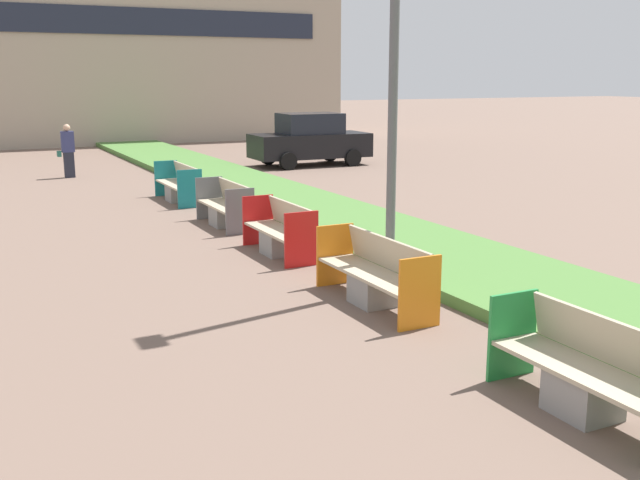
{
  "coord_description": "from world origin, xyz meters",
  "views": [
    {
      "loc": [
        -4.28,
        2.49,
        3.16
      ],
      "look_at": [
        0.9,
        12.9,
        0.6
      ],
      "focal_mm": 42.0,
      "sensor_mm": 36.0,
      "label": 1
    }
  ],
  "objects_px": {
    "bench_red_frame": "(280,235)",
    "bench_teal_frame": "(179,187)",
    "bench_orange_frame": "(376,278)",
    "parked_car_distant": "(310,140)",
    "street_lamp_post": "(394,33)",
    "pedestrian_walking": "(68,151)",
    "bench_grey_frame": "(226,209)",
    "bench_green_frame": "(587,378)"
  },
  "relations": [
    {
      "from": "pedestrian_walking",
      "to": "bench_grey_frame",
      "type": "bearing_deg",
      "value": -79.27
    },
    {
      "from": "bench_orange_frame",
      "to": "bench_grey_frame",
      "type": "distance_m",
      "value": 6.29
    },
    {
      "from": "bench_green_frame",
      "to": "street_lamp_post",
      "type": "distance_m",
      "value": 5.7
    },
    {
      "from": "street_lamp_post",
      "to": "pedestrian_walking",
      "type": "relative_size",
      "value": 4.02
    },
    {
      "from": "pedestrian_walking",
      "to": "parked_car_distant",
      "type": "relative_size",
      "value": 0.39
    },
    {
      "from": "bench_orange_frame",
      "to": "bench_grey_frame",
      "type": "relative_size",
      "value": 1.18
    },
    {
      "from": "bench_orange_frame",
      "to": "bench_teal_frame",
      "type": "bearing_deg",
      "value": 90.01
    },
    {
      "from": "bench_orange_frame",
      "to": "street_lamp_post",
      "type": "distance_m",
      "value": 3.48
    },
    {
      "from": "bench_orange_frame",
      "to": "street_lamp_post",
      "type": "bearing_deg",
      "value": 45.3
    },
    {
      "from": "bench_green_frame",
      "to": "bench_red_frame",
      "type": "height_order",
      "value": "same"
    },
    {
      "from": "bench_orange_frame",
      "to": "bench_red_frame",
      "type": "distance_m",
      "value": 3.35
    },
    {
      "from": "street_lamp_post",
      "to": "bench_teal_frame",
      "type": "bearing_deg",
      "value": 93.78
    },
    {
      "from": "bench_red_frame",
      "to": "bench_teal_frame",
      "type": "bearing_deg",
      "value": 89.97
    },
    {
      "from": "bench_red_frame",
      "to": "bench_grey_frame",
      "type": "bearing_deg",
      "value": 90.0
    },
    {
      "from": "bench_grey_frame",
      "to": "pedestrian_walking",
      "type": "xyz_separation_m",
      "value": [
        -1.83,
        9.63,
        0.48
      ]
    },
    {
      "from": "bench_grey_frame",
      "to": "bench_red_frame",
      "type": "bearing_deg",
      "value": -90.0
    },
    {
      "from": "parked_car_distant",
      "to": "bench_teal_frame",
      "type": "bearing_deg",
      "value": -137.28
    },
    {
      "from": "pedestrian_walking",
      "to": "bench_green_frame",
      "type": "bearing_deg",
      "value": -84.74
    },
    {
      "from": "bench_teal_frame",
      "to": "street_lamp_post",
      "type": "distance_m",
      "value": 9.87
    },
    {
      "from": "parked_car_distant",
      "to": "pedestrian_walking",
      "type": "bearing_deg",
      "value": 178.53
    },
    {
      "from": "bench_orange_frame",
      "to": "bench_teal_frame",
      "type": "distance_m",
      "value": 9.87
    },
    {
      "from": "bench_teal_frame",
      "to": "parked_car_distant",
      "type": "xyz_separation_m",
      "value": [
        6.42,
        5.61,
        0.54
      ]
    },
    {
      "from": "bench_grey_frame",
      "to": "bench_teal_frame",
      "type": "relative_size",
      "value": 0.9
    },
    {
      "from": "bench_orange_frame",
      "to": "bench_red_frame",
      "type": "relative_size",
      "value": 1.18
    },
    {
      "from": "bench_grey_frame",
      "to": "street_lamp_post",
      "type": "relative_size",
      "value": 0.3
    },
    {
      "from": "bench_orange_frame",
      "to": "bench_red_frame",
      "type": "height_order",
      "value": "same"
    },
    {
      "from": "pedestrian_walking",
      "to": "bench_red_frame",
      "type": "bearing_deg",
      "value": -81.73
    },
    {
      "from": "street_lamp_post",
      "to": "pedestrian_walking",
      "type": "height_order",
      "value": "street_lamp_post"
    },
    {
      "from": "bench_grey_frame",
      "to": "bench_teal_frame",
      "type": "height_order",
      "value": "same"
    },
    {
      "from": "bench_teal_frame",
      "to": "street_lamp_post",
      "type": "relative_size",
      "value": 0.33
    },
    {
      "from": "street_lamp_post",
      "to": "parked_car_distant",
      "type": "bearing_deg",
      "value": 68.64
    },
    {
      "from": "bench_teal_frame",
      "to": "pedestrian_walking",
      "type": "relative_size",
      "value": 1.33
    },
    {
      "from": "street_lamp_post",
      "to": "pedestrian_walking",
      "type": "distance_m",
      "value": 15.77
    },
    {
      "from": "bench_orange_frame",
      "to": "bench_red_frame",
      "type": "bearing_deg",
      "value": 90.08
    },
    {
      "from": "bench_red_frame",
      "to": "bench_teal_frame",
      "type": "relative_size",
      "value": 0.9
    },
    {
      "from": "bench_orange_frame",
      "to": "bench_grey_frame",
      "type": "xyz_separation_m",
      "value": [
        -0.0,
        6.29,
        -0.01
      ]
    },
    {
      "from": "bench_green_frame",
      "to": "bench_teal_frame",
      "type": "xyz_separation_m",
      "value": [
        0.0,
        13.8,
        0.0
      ]
    },
    {
      "from": "bench_red_frame",
      "to": "bench_teal_frame",
      "type": "height_order",
      "value": "same"
    },
    {
      "from": "bench_red_frame",
      "to": "street_lamp_post",
      "type": "height_order",
      "value": "street_lamp_post"
    },
    {
      "from": "bench_green_frame",
      "to": "parked_car_distant",
      "type": "relative_size",
      "value": 0.49
    },
    {
      "from": "pedestrian_walking",
      "to": "bench_teal_frame",
      "type": "bearing_deg",
      "value": -73.18
    },
    {
      "from": "bench_green_frame",
      "to": "bench_red_frame",
      "type": "bearing_deg",
      "value": 90.01
    }
  ]
}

